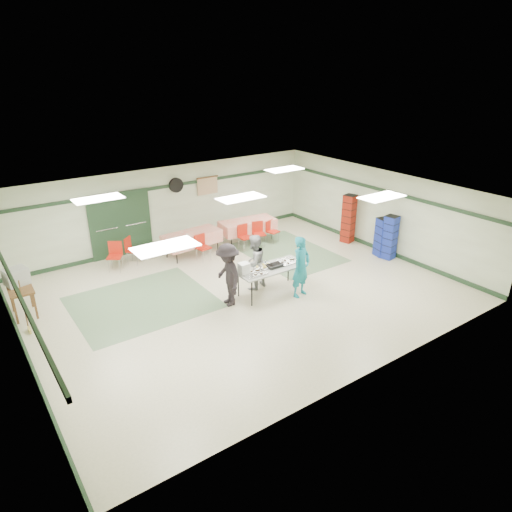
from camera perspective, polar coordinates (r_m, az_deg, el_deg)
floor at (r=12.66m, az=-1.74°, el=-4.46°), size 11.00×11.00×0.00m
ceiling at (r=11.67m, az=-1.90°, el=7.39°), size 11.00×11.00×0.00m
wall_back at (r=15.86m, az=-10.86°, el=6.13°), size 11.00×0.00×11.00m
wall_front at (r=9.06m, az=14.22°, el=-7.47°), size 11.00×0.00×11.00m
wall_left at (r=10.44m, az=-28.00°, el=-5.36°), size 0.00×9.00×9.00m
wall_right at (r=15.63m, az=15.34°, el=5.48°), size 0.00×9.00×9.00m
trim_back at (r=15.65m, az=-11.01°, el=8.56°), size 11.00×0.06×0.10m
baseboard_back at (r=16.24m, az=-10.49°, el=1.75°), size 11.00×0.06×0.12m
trim_left at (r=10.16m, az=-28.56°, el=-1.83°), size 0.06×9.00×0.10m
baseboard_left at (r=11.06m, az=-26.60°, el=-11.24°), size 0.06×9.00×0.12m
trim_right at (r=15.42m, az=15.53°, el=7.94°), size 0.06×9.00×0.10m
baseboard_right at (r=16.03m, az=14.79°, el=1.06°), size 0.06×9.00×0.12m
green_patch_a at (r=12.48m, az=-14.00°, el=-5.63°), size 3.50×3.00×0.01m
green_patch_b at (r=15.27m, az=3.92°, el=0.47°), size 2.50×3.50×0.01m
double_door_left at (r=15.18m, az=-18.22°, el=3.42°), size 0.90×0.06×2.10m
double_door_right at (r=15.45m, az=-14.89°, el=4.15°), size 0.90×0.06×2.10m
door_frame at (r=15.29m, az=-16.53°, el=3.76°), size 2.00×0.03×2.15m
wall_fan at (r=15.74m, az=-9.96°, el=8.72°), size 0.50×0.10×0.50m
scroll_banner at (r=16.32m, az=-6.09°, el=8.71°), size 0.80×0.02×0.60m
serving_table at (r=12.31m, az=1.92°, el=-1.59°), size 1.98×0.82×0.76m
sheet_tray_right at (r=12.61m, az=4.03°, el=-0.75°), size 0.53×0.40×0.02m
sheet_tray_mid at (r=12.29m, az=1.04°, el=-1.34°), size 0.57×0.43×0.02m
sheet_tray_left at (r=11.89m, az=-0.26°, el=-2.22°), size 0.61×0.47×0.02m
baking_pan at (r=12.30m, az=2.32°, el=-1.20°), size 0.44×0.28×0.08m
foam_box_stack at (r=11.86m, az=-1.52°, el=-1.56°), size 0.26×0.24×0.30m
volunteer_teal at (r=12.17m, az=5.66°, el=-1.35°), size 0.70×0.54×1.68m
volunteer_grey at (r=12.53m, az=-0.26°, el=-0.78°), size 0.89×0.77×1.57m
volunteer_dark at (r=11.68m, az=-3.52°, el=-2.38°), size 0.79×1.17×1.68m
dining_table_a at (r=16.06m, az=-1.04°, el=3.84°), size 2.03×1.06×0.77m
dining_table_b at (r=15.02m, az=-8.00°, el=2.22°), size 1.96×1.01×0.77m
chair_a at (r=15.66m, az=0.28°, el=3.14°), size 0.50×0.50×0.85m
chair_b at (r=15.35m, az=-1.52°, el=2.73°), size 0.40×0.40×0.86m
chair_c at (r=15.99m, az=1.93°, el=3.37°), size 0.44×0.44×0.78m
chair_d at (r=14.58m, az=-6.81°, el=1.42°), size 0.45×0.45×0.85m
chair_loose_a at (r=14.75m, az=-15.36°, el=1.01°), size 0.56×0.56×0.86m
chair_loose_b at (r=14.41m, az=-17.21°, el=0.36°), size 0.57×0.57×0.89m
crate_stack_blue_a at (r=15.13m, az=16.39°, el=2.24°), size 0.42×0.42×1.44m
crate_stack_red at (r=16.19m, az=11.50°, el=4.59°), size 0.45×0.45×1.70m
crate_stack_blue_b at (r=15.32m, az=15.54°, el=2.28°), size 0.47×0.47×1.28m
printer_table at (r=12.64m, az=-27.31°, el=-4.06°), size 0.58×0.88×0.74m
office_printer at (r=12.79m, az=-27.79°, el=-2.29°), size 0.61×0.56×0.41m
broom at (r=11.83m, az=-27.05°, el=-5.49°), size 0.05×0.22×1.34m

